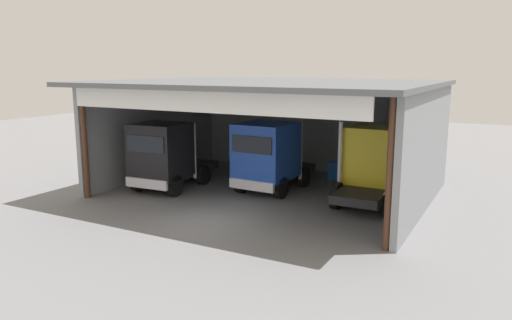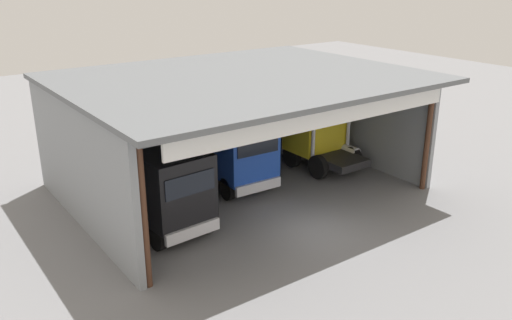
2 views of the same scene
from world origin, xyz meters
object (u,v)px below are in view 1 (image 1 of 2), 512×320
(truck_yellow_right_bay, at_px, (373,165))
(tool_cart, at_px, (338,171))
(truck_black_left_bay, at_px, (165,155))
(truck_blue_center_bay, at_px, (269,155))
(oil_drum, at_px, (266,161))

(truck_yellow_right_bay, relative_size, tool_cart, 4.12)
(truck_black_left_bay, relative_size, truck_blue_center_bay, 1.03)
(truck_black_left_bay, distance_m, tool_cart, 8.88)
(truck_yellow_right_bay, bearing_deg, oil_drum, 149.20)
(truck_black_left_bay, bearing_deg, truck_blue_center_bay, -158.87)
(oil_drum, height_order, tool_cart, tool_cart)
(oil_drum, bearing_deg, truck_black_left_bay, -106.96)
(truck_yellow_right_bay, bearing_deg, tool_cart, 128.04)
(truck_yellow_right_bay, distance_m, oil_drum, 8.74)
(truck_black_left_bay, bearing_deg, truck_yellow_right_bay, -170.73)
(truck_black_left_bay, xyz_separation_m, truck_blue_center_bay, (4.50, 2.09, 0.06))
(truck_black_left_bay, distance_m, truck_yellow_right_bay, 9.69)
(truck_yellow_right_bay, height_order, tool_cart, truck_yellow_right_bay)
(truck_blue_center_bay, height_order, oil_drum, truck_blue_center_bay)
(truck_black_left_bay, height_order, truck_blue_center_bay, truck_blue_center_bay)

